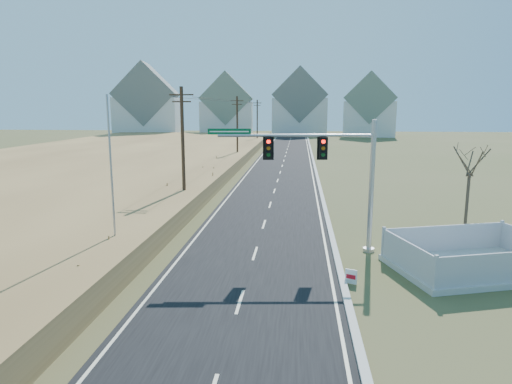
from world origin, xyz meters
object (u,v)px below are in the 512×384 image
Objects in this scene: flagpole at (113,197)px; bare_tree at (471,159)px; fence_enclosure at (471,264)px; traffic_signal_mast at (336,172)px; open_sign at (351,277)px.

flagpole is 1.41× the size of bare_tree.
bare_tree is at bearing 57.23° from fence_enclosure.
traffic_signal_mast is 11.16m from flagpole.
traffic_signal_mast is at bearing 12.93° from flagpole.
bare_tree is at bearing 16.89° from traffic_signal_mast.
open_sign is 11.78m from flagpole.
traffic_signal_mast is 8.39m from bare_tree.
fence_enclosure is at bearing 44.97° from open_sign.
fence_enclosure is 1.00× the size of flagpole.
bare_tree is (7.73, 3.24, 0.37)m from traffic_signal_mast.
traffic_signal_mast reaches higher than open_sign.
traffic_signal_mast is 5.96m from open_sign.
fence_enclosure is 17.26m from flagpole.
traffic_signal_mast is at bearing 119.34° from open_sign.
traffic_signal_mast is at bearing -157.24° from bare_tree.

